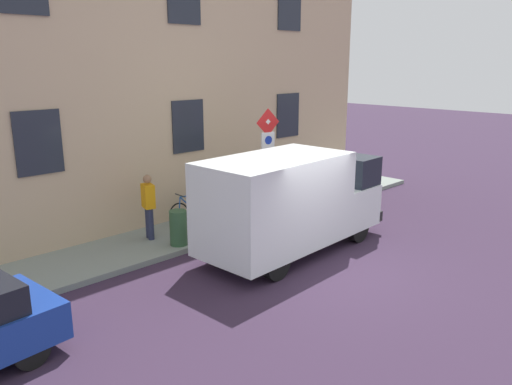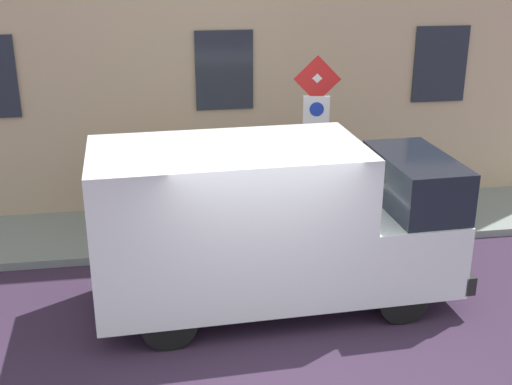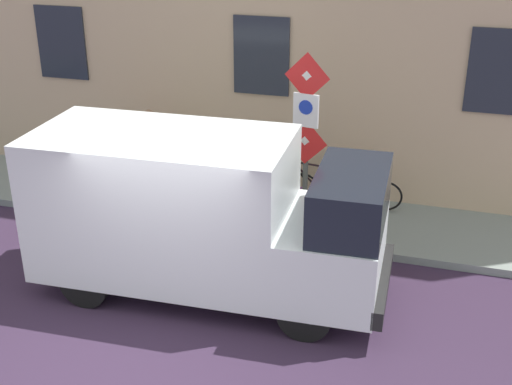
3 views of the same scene
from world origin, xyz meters
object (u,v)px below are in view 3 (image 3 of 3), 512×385
Objects in this scene: sign_post_stacked at (306,127)px; litter_bin at (145,189)px; bicycle_purple at (277,182)px; bicycle_orange at (357,191)px; bicycle_black at (316,186)px; delivery_van at (202,212)px; bicycle_blue at (240,177)px; pedestrian at (151,148)px.

sign_post_stacked reaches higher than litter_bin.
sign_post_stacked is 1.83× the size of bicycle_purple.
bicycle_orange is 1.91× the size of litter_bin.
sign_post_stacked reaches higher than bicycle_purple.
bicycle_black is at bearing -175.88° from bicycle_purple.
bicycle_black is (0.00, 0.78, 0.00)m from bicycle_orange.
delivery_van is at bearing 89.10° from bicycle_purple.
litter_bin is at bearing 15.63° from bicycle_orange.
bicycle_black is 1.56m from bicycle_blue.
bicycle_blue is 1.00× the size of pedestrian.
sign_post_stacked is 1.84× the size of bicycle_blue.
delivery_van is 3.14× the size of pedestrian.
bicycle_black is at bearing -178.51° from bicycle_blue.
litter_bin is at bearing 33.16° from bicycle_purple.
bicycle_orange and bicycle_purple have the same top height.
pedestrian is at bearing 12.60° from bicycle_blue.
bicycle_black is at bearing -2.52° from bicycle_orange.
bicycle_purple is 1.00× the size of pedestrian.
litter_bin reaches higher than bicycle_orange.
bicycle_orange is 2.34m from bicycle_blue.
bicycle_orange is at bearing -178.57° from bicycle_black.
sign_post_stacked is at bearing -2.36° from pedestrian.
delivery_van reaches higher than bicycle_blue.
bicycle_orange is at bearing 58.43° from delivery_van.
delivery_van is 2.93m from litter_bin.
bicycle_black is 0.78m from bicycle_purple.
delivery_van reaches higher than pedestrian.
bicycle_black is at bearing 21.02° from pedestrian.
bicycle_blue is at bearing 26.23° from pedestrian.
bicycle_blue is 1.90× the size of litter_bin.
bicycle_purple is 1.91× the size of litter_bin.
bicycle_blue is (0.00, 2.34, 0.00)m from bicycle_orange.
bicycle_black is 1.00× the size of bicycle_purple.
litter_bin is (-1.25, 3.03, 0.08)m from bicycle_black.
bicycle_purple is 1.00× the size of bicycle_blue.
sign_post_stacked is 1.83× the size of bicycle_orange.
pedestrian reaches higher than bicycle_blue.
bicycle_purple is at bearing -2.52° from bicycle_orange.
bicycle_black is 1.00× the size of bicycle_blue.
delivery_van reaches higher than bicycle_orange.
sign_post_stacked is 1.83× the size of pedestrian.
bicycle_blue is (3.30, 0.49, -0.82)m from delivery_van.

